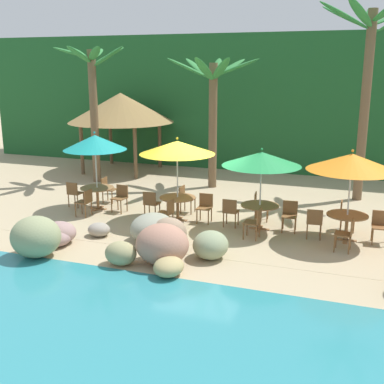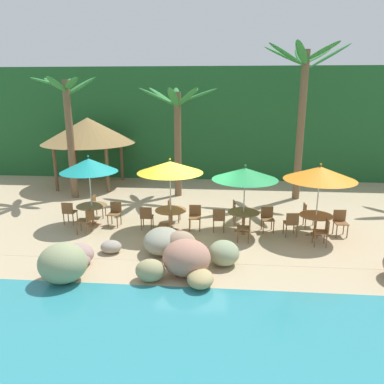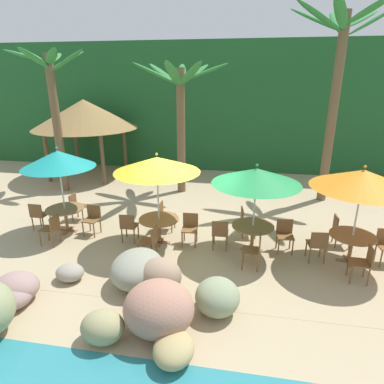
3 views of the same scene
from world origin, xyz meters
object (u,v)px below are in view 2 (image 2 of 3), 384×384
at_px(umbrella_green, 245,174).
at_px(palm_tree_nearest, 69,116).
at_px(chair_teal_left, 69,211).
at_px(chair_teal_right, 86,219).
at_px(chair_green_seaward, 267,217).
at_px(chair_orange_right, 323,231).
at_px(chair_green_inland, 237,210).
at_px(palm_tree_third, 303,95).
at_px(chair_yellow_seaward, 195,215).
at_px(dining_table_yellow, 171,213).
at_px(chair_teal_inland, 97,204).
at_px(chair_yellow_left, 147,216).
at_px(umbrella_yellow, 170,167).
at_px(dining_table_teal, 92,209).
at_px(chair_yellow_right, 167,224).
at_px(palm_tree_second, 178,120).
at_px(chair_orange_left, 291,222).
at_px(umbrella_teal, 89,165).
at_px(palapa_hut, 88,131).
at_px(chair_green_left, 219,218).
at_px(chair_orange_inland, 308,213).
at_px(chair_yellow_inland, 172,208).
at_px(chair_teal_seaward, 115,212).
at_px(chair_green_right, 246,227).
at_px(dining_table_orange, 316,219).
at_px(chair_orange_seaward, 340,221).

xyz_separation_m(umbrella_green, palm_tree_nearest, (-7.56, 3.75, 1.62)).
relative_size(chair_teal_left, chair_teal_right, 1.00).
distance_m(chair_green_seaward, chair_orange_right, 1.99).
xyz_separation_m(chair_teal_right, palm_tree_nearest, (-2.14, 4.36, 3.19)).
relative_size(chair_green_inland, palm_tree_nearest, 0.16).
xyz_separation_m(chair_orange_right, palm_tree_third, (0.12, 5.41, 4.10)).
bearing_deg(chair_yellow_seaward, dining_table_yellow, -171.74).
relative_size(chair_teal_inland, chair_yellow_left, 1.00).
distance_m(umbrella_yellow, palm_tree_nearest, 6.42).
xyz_separation_m(chair_teal_left, chair_yellow_seaward, (4.64, -0.06, 0.00)).
bearing_deg(chair_orange_right, umbrella_yellow, 168.70).
bearing_deg(dining_table_teal, chair_yellow_right, -20.45).
height_order(chair_teal_inland, dining_table_yellow, chair_teal_inland).
xyz_separation_m(chair_yellow_left, palm_tree_second, (0.57, 4.59, 2.99)).
bearing_deg(dining_table_yellow, chair_yellow_seaward, 8.26).
height_order(chair_yellow_right, chair_orange_left, same).
distance_m(umbrella_teal, chair_yellow_seaward, 4.16).
height_order(umbrella_green, palapa_hut, palapa_hut).
bearing_deg(chair_green_left, chair_orange_inland, 14.25).
xyz_separation_m(umbrella_green, chair_green_seaward, (0.84, 0.16, -1.57)).
distance_m(chair_teal_inland, chair_green_inland, 5.41).
bearing_deg(chair_green_seaward, palapa_hut, 145.06).
distance_m(umbrella_green, chair_green_left, 1.79).
bearing_deg(chair_orange_inland, chair_green_inland, 177.11).
height_order(chair_yellow_left, chair_orange_inland, same).
xyz_separation_m(dining_table_yellow, palm_tree_second, (-0.28, 4.48, 2.89)).
bearing_deg(umbrella_teal, chair_teal_left, -175.76).
xyz_separation_m(chair_teal_right, chair_yellow_seaward, (3.71, 0.73, 0.00)).
bearing_deg(umbrella_green, chair_green_left, -173.05).
distance_m(chair_yellow_inland, palm_tree_second, 4.71).
relative_size(chair_teal_seaward, chair_green_left, 1.00).
height_order(chair_teal_right, chair_green_right, same).
distance_m(chair_yellow_inland, chair_green_left, 2.01).
xyz_separation_m(umbrella_teal, chair_green_right, (5.54, -1.10, -1.72)).
bearing_deg(chair_yellow_left, chair_teal_left, 174.40).
bearing_deg(palm_tree_second, palm_tree_third, -0.78).
bearing_deg(chair_yellow_seaward, palapa_hut, 134.82).
bearing_deg(chair_yellow_inland, palapa_hut, 133.74).
height_order(dining_table_orange, palm_tree_second, palm_tree_second).
bearing_deg(chair_yellow_inland, umbrella_teal, -168.09).
bearing_deg(palm_tree_nearest, chair_teal_right, -63.82).
relative_size(umbrella_teal, chair_teal_seaward, 2.97).
bearing_deg(umbrella_yellow, chair_yellow_inland, 94.66).
relative_size(chair_orange_left, palapa_hut, 0.19).
relative_size(chair_teal_left, palm_tree_third, 0.13).
relative_size(chair_orange_seaward, chair_orange_inland, 1.00).
height_order(chair_yellow_right, dining_table_orange, chair_yellow_right).
xyz_separation_m(dining_table_yellow, chair_green_inland, (2.35, 0.83, -0.10)).
xyz_separation_m(chair_green_left, chair_orange_inland, (3.18, 0.81, 0.00)).
xyz_separation_m(chair_teal_left, umbrella_green, (6.34, -0.18, 1.57)).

